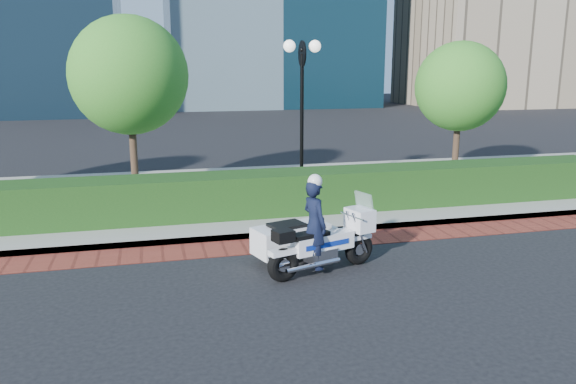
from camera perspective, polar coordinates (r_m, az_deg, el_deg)
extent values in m
plane|color=black|center=(10.70, 3.56, -7.57)|extent=(120.00, 120.00, 0.00)
cube|color=maroon|center=(12.06, 1.42, -5.15)|extent=(60.00, 1.00, 0.01)
cube|color=gray|center=(16.27, -2.77, -0.16)|extent=(60.00, 8.00, 0.15)
cube|color=black|center=(13.85, -0.86, 0.00)|extent=(18.00, 1.20, 1.00)
cylinder|color=black|center=(15.68, 1.37, 0.20)|extent=(0.30, 0.30, 0.30)
cylinder|color=black|center=(15.38, 1.41, 6.94)|extent=(0.10, 0.10, 3.70)
cylinder|color=black|center=(15.31, 1.45, 13.85)|extent=(0.04, 0.70, 0.70)
sphere|color=white|center=(15.22, 0.14, 14.61)|extent=(0.32, 0.32, 0.32)
sphere|color=white|center=(15.41, 2.75, 14.58)|extent=(0.32, 0.32, 0.32)
cylinder|color=#332319|center=(16.26, -15.39, 3.55)|extent=(0.20, 0.20, 2.17)
sphere|color=#27701C|center=(16.07, -15.86, 11.33)|extent=(3.20, 3.20, 3.20)
cylinder|color=#332319|center=(18.86, 16.68, 4.32)|extent=(0.20, 0.20, 1.92)
sphere|color=#27701C|center=(18.70, 17.07, 10.22)|extent=(2.80, 2.80, 2.80)
torus|color=black|center=(9.87, -0.49, -7.43)|extent=(0.64, 0.36, 0.62)
torus|color=black|center=(10.79, 7.21, -5.75)|extent=(0.64, 0.36, 0.62)
cube|color=white|center=(10.22, 3.56, -5.14)|extent=(1.25, 0.65, 0.32)
cube|color=silver|center=(10.27, 3.33, -6.37)|extent=(0.60, 0.51, 0.26)
cube|color=white|center=(10.62, 7.29, -2.79)|extent=(0.51, 0.60, 0.42)
cube|color=silver|center=(10.59, 7.74, -1.02)|extent=(0.25, 0.48, 0.37)
cube|color=black|center=(10.01, 2.26, -4.39)|extent=(0.75, 0.48, 0.09)
cube|color=black|center=(9.70, -0.49, -4.48)|extent=(0.40, 0.38, 0.21)
cube|color=white|center=(10.79, 0.30, -4.77)|extent=(1.58, 1.06, 0.51)
cube|color=black|center=(10.66, -0.12, -3.41)|extent=(0.76, 0.64, 0.07)
torus|color=black|center=(11.18, -1.33, -5.39)|extent=(0.49, 0.28, 0.47)
imported|color=black|center=(10.01, 2.71, -3.32)|extent=(0.55, 0.68, 1.61)
sphere|color=white|center=(9.82, 2.76, 1.09)|extent=(0.26, 0.26, 0.26)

